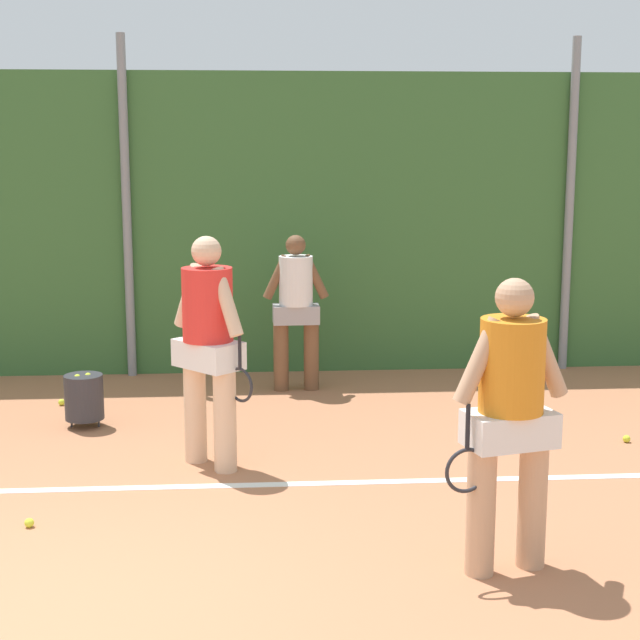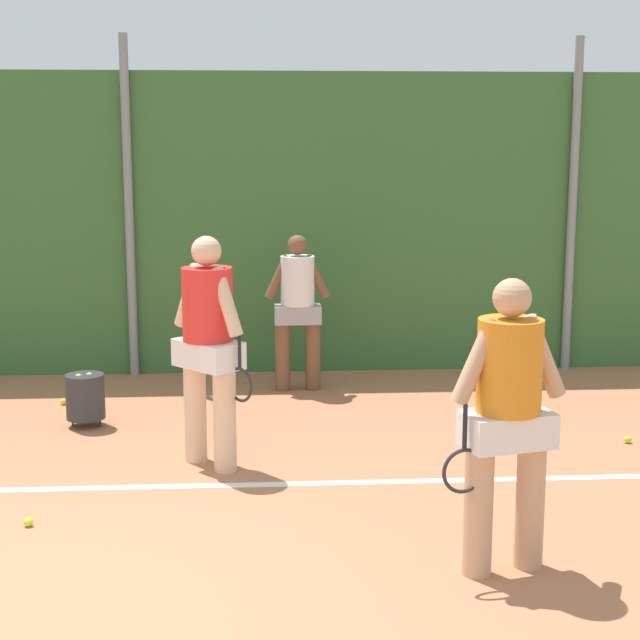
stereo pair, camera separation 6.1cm
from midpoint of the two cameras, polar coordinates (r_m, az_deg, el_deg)
ground_plane at (r=7.46m, az=-14.51°, el=-10.64°), size 26.79×26.79×0.00m
hedge_fence_backdrop at (r=11.26m, az=-10.84°, el=5.48°), size 17.42×0.25×3.40m
fence_post_center at (r=11.07m, az=-10.98°, el=6.40°), size 0.10×0.10×3.79m
fence_post_right at (r=11.56m, az=14.71°, el=6.41°), size 0.10×0.10×3.79m
court_baseline_paint at (r=7.83m, az=-13.97°, el=-9.56°), size 12.73×0.10×0.01m
player_foreground_near at (r=6.03m, az=11.22°, el=-5.23°), size 0.81×0.44×1.84m
player_midcourt at (r=7.89m, az=-6.34°, el=-1.13°), size 0.67×0.63×1.90m
player_backcourt_far at (r=10.31m, az=-1.15°, el=0.96°), size 0.70×0.36×1.67m
ball_hopper at (r=9.36m, az=-13.42°, el=-4.37°), size 0.36×0.36×0.51m
tennis_ball_1 at (r=9.12m, az=17.77°, el=-6.69°), size 0.07×0.07×0.07m
tennis_ball_2 at (r=10.23m, az=-14.65°, el=-4.66°), size 0.07×0.07×0.07m
tennis_ball_4 at (r=9.43m, az=11.18°, el=-5.80°), size 0.07×0.07×0.07m
tennis_ball_5 at (r=7.19m, az=-16.49°, el=-11.28°), size 0.07×0.07×0.07m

